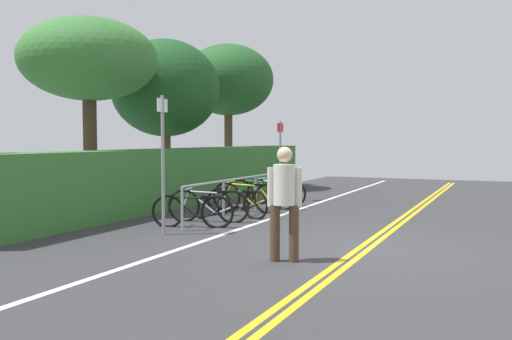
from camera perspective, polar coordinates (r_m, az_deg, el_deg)
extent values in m
cube|color=#353538|center=(9.04, 11.04, -8.09)|extent=(32.15, 11.19, 0.05)
cube|color=gold|center=(9.01, 11.54, -7.95)|extent=(28.94, 0.10, 0.00)
cube|color=gold|center=(9.05, 10.55, -7.89)|extent=(28.94, 0.10, 0.00)
cube|color=white|center=(9.97, -3.97, -6.81)|extent=(28.94, 0.12, 0.00)
cylinder|color=#9EA0A5|center=(10.55, -7.61, -4.00)|extent=(0.05, 0.05, 0.83)
cylinder|color=#9EA0A5|center=(11.98, -3.36, -3.12)|extent=(0.05, 0.05, 0.83)
cylinder|color=#9EA0A5|center=(13.45, -0.04, -2.41)|extent=(0.05, 0.05, 0.83)
cylinder|color=#9EA0A5|center=(14.97, 2.62, -1.85)|extent=(0.05, 0.05, 0.83)
cylinder|color=#9EA0A5|center=(12.67, -1.61, -0.87)|extent=(4.97, 0.04, 0.04)
torus|color=black|center=(11.11, -9.03, -4.22)|extent=(0.26, 0.65, 0.67)
torus|color=black|center=(10.89, -4.01, -4.34)|extent=(0.26, 0.65, 0.67)
cylinder|color=black|center=(11.00, -7.18, -3.88)|extent=(0.21, 0.55, 0.46)
cylinder|color=black|center=(10.97, -6.86, -2.85)|extent=(0.24, 0.65, 0.07)
cylinder|color=black|center=(10.93, -5.46, -3.99)|extent=(0.08, 0.17, 0.41)
cylinder|color=black|center=(10.93, -4.90, -4.68)|extent=(0.15, 0.35, 0.17)
cylinder|color=black|center=(10.89, -4.57, -3.65)|extent=(0.11, 0.24, 0.28)
cylinder|color=black|center=(11.08, -8.79, -3.48)|extent=(0.08, 0.14, 0.30)
cube|color=black|center=(10.89, -5.14, -2.80)|extent=(0.14, 0.21, 0.05)
cylinder|color=black|center=(11.04, -8.56, -2.48)|extent=(0.45, 0.17, 0.03)
torus|color=black|center=(11.82, -7.43, -3.66)|extent=(0.22, 0.70, 0.71)
torus|color=black|center=(11.53, -2.40, -3.81)|extent=(0.22, 0.70, 0.71)
cylinder|color=silver|center=(11.69, -5.57, -3.33)|extent=(0.18, 0.60, 0.49)
cylinder|color=silver|center=(11.65, -5.25, -2.30)|extent=(0.21, 0.71, 0.07)
cylinder|color=silver|center=(11.59, -3.86, -3.45)|extent=(0.08, 0.18, 0.44)
cylinder|color=silver|center=(11.58, -3.29, -4.15)|extent=(0.13, 0.38, 0.18)
cylinder|color=silver|center=(11.54, -2.96, -3.11)|extent=(0.10, 0.26, 0.30)
cylinder|color=silver|center=(11.79, -7.19, -2.92)|extent=(0.07, 0.14, 0.32)
cube|color=black|center=(11.55, -3.53, -2.27)|extent=(0.12, 0.21, 0.05)
cylinder|color=silver|center=(11.75, -6.95, -1.94)|extent=(0.45, 0.14, 0.03)
torus|color=black|center=(12.67, -3.87, -3.30)|extent=(0.18, 0.66, 0.66)
torus|color=black|center=(12.03, -0.04, -3.64)|extent=(0.18, 0.66, 0.66)
cylinder|color=black|center=(12.41, -2.48, -3.08)|extent=(0.15, 0.59, 0.45)
cylinder|color=black|center=(12.35, -2.24, -2.20)|extent=(0.18, 0.71, 0.07)
cylinder|color=black|center=(12.20, -1.17, -3.26)|extent=(0.07, 0.17, 0.40)
cylinder|color=black|center=(12.14, -0.74, -3.90)|extent=(0.11, 0.38, 0.17)
cylinder|color=black|center=(12.08, -0.48, -3.00)|extent=(0.09, 0.26, 0.28)
cylinder|color=black|center=(12.62, -3.69, -2.67)|extent=(0.06, 0.14, 0.30)
cube|color=black|center=(12.13, -0.92, -2.22)|extent=(0.12, 0.21, 0.05)
cylinder|color=black|center=(12.57, -3.51, -1.81)|extent=(0.46, 0.12, 0.03)
torus|color=black|center=(13.39, -3.05, -2.78)|extent=(0.07, 0.73, 0.73)
torus|color=black|center=(12.95, 1.28, -2.98)|extent=(0.07, 0.73, 0.73)
cylinder|color=yellow|center=(13.21, -1.46, -2.49)|extent=(0.05, 0.62, 0.50)
cylinder|color=yellow|center=(13.16, -1.18, -1.55)|extent=(0.05, 0.74, 0.07)
cylinder|color=yellow|center=(13.06, 0.01, -2.63)|extent=(0.04, 0.18, 0.45)
cylinder|color=yellow|center=(13.03, 0.50, -3.28)|extent=(0.05, 0.40, 0.19)
cylinder|color=yellow|center=(12.98, 0.79, -2.33)|extent=(0.04, 0.27, 0.31)
cylinder|color=yellow|center=(13.35, -2.84, -2.11)|extent=(0.04, 0.14, 0.33)
cube|color=black|center=(13.01, 0.30, -1.55)|extent=(0.08, 0.20, 0.05)
cylinder|color=yellow|center=(13.31, -2.63, -1.21)|extent=(0.46, 0.04, 0.03)
torus|color=black|center=(13.87, -1.71, -2.49)|extent=(0.21, 0.77, 0.77)
torus|color=black|center=(13.63, 2.75, -2.59)|extent=(0.21, 0.77, 0.77)
cylinder|color=#198C38|center=(13.76, -0.06, -2.16)|extent=(0.16, 0.62, 0.53)
cylinder|color=#198C38|center=(13.72, 0.23, -1.20)|extent=(0.19, 0.74, 0.07)
cylinder|color=#198C38|center=(13.68, 1.46, -2.27)|extent=(0.07, 0.18, 0.48)
cylinder|color=#198C38|center=(13.68, 1.96, -2.91)|extent=(0.12, 0.40, 0.19)
cylinder|color=#198C38|center=(13.64, 2.25, -1.95)|extent=(0.09, 0.27, 0.33)
cylinder|color=#198C38|center=(13.84, -1.49, -1.80)|extent=(0.06, 0.15, 0.35)
cube|color=black|center=(13.65, 1.76, -1.18)|extent=(0.12, 0.21, 0.05)
cylinder|color=#198C38|center=(13.80, -1.27, -0.89)|extent=(0.46, 0.12, 0.03)
torus|color=black|center=(14.81, 0.27, -2.24)|extent=(0.11, 0.71, 0.71)
torus|color=black|center=(14.35, 3.87, -2.42)|extent=(0.11, 0.71, 0.71)
cylinder|color=white|center=(14.62, 1.60, -1.99)|extent=(0.08, 0.59, 0.49)
cylinder|color=white|center=(14.57, 1.83, -1.17)|extent=(0.08, 0.70, 0.07)
cylinder|color=white|center=(14.47, 2.82, -2.11)|extent=(0.05, 0.17, 0.44)
cylinder|color=white|center=(14.43, 3.22, -2.68)|extent=(0.06, 0.37, 0.18)
cylinder|color=white|center=(14.39, 3.46, -1.85)|extent=(0.05, 0.25, 0.30)
cylinder|color=white|center=(14.77, 0.45, -1.65)|extent=(0.05, 0.14, 0.32)
cube|color=black|center=(14.42, 3.06, -1.16)|extent=(0.09, 0.21, 0.05)
cylinder|color=white|center=(14.73, 0.62, -0.86)|extent=(0.46, 0.06, 0.03)
cylinder|color=#4C3826|center=(7.91, 1.96, -6.49)|extent=(0.14, 0.14, 0.81)
cylinder|color=#4C3826|center=(7.89, 3.92, -6.53)|extent=(0.14, 0.14, 0.81)
cylinder|color=silver|center=(7.81, 2.96, -1.52)|extent=(0.32, 0.32, 0.57)
sphere|color=beige|center=(7.79, 2.96, 1.59)|extent=(0.22, 0.22, 0.22)
cylinder|color=silver|center=(7.83, 1.50, -1.75)|extent=(0.09, 0.09, 0.55)
cylinder|color=silver|center=(7.80, 4.42, -1.78)|extent=(0.09, 0.09, 0.55)
cylinder|color=gray|center=(10.14, -9.55, 0.47)|extent=(0.06, 0.06, 2.52)
cube|color=white|center=(10.14, -9.61, 6.58)|extent=(0.36, 0.08, 0.24)
cylinder|color=gray|center=(15.48, 2.50, 0.92)|extent=(0.06, 0.06, 2.23)
cube|color=red|center=(15.47, 2.51, 4.39)|extent=(0.36, 0.03, 0.24)
cube|color=#387533|center=(15.13, -7.10, -0.58)|extent=(13.97, 1.01, 1.48)
cylinder|color=#473323|center=(13.97, -16.67, 1.61)|extent=(0.33, 0.33, 2.76)
ellipsoid|color=#387533|center=(14.10, -16.82, 10.84)|extent=(3.29, 3.29, 1.97)
cylinder|color=brown|center=(16.22, -9.24, 0.47)|extent=(0.28, 0.28, 1.95)
ellipsoid|color=#1C4C21|center=(16.26, -9.31, 8.31)|extent=(3.11, 3.11, 2.77)
cylinder|color=brown|center=(19.22, -2.85, 2.01)|extent=(0.28, 0.28, 2.67)
ellipsoid|color=#235626|center=(19.33, -2.87, 9.23)|extent=(3.12, 3.12, 2.43)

